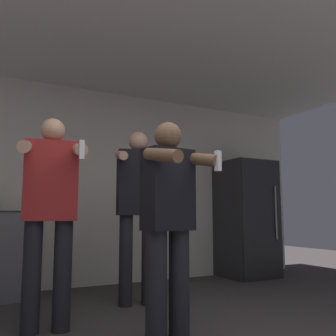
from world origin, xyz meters
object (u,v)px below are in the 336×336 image
Objects in this scene: person_woman_foreground at (169,219)px; person_spectator_back at (138,202)px; refrigerator at (246,218)px; person_man_side at (50,206)px.

person_woman_foreground is 0.89× the size of person_spectator_back.
refrigerator is 1.07× the size of person_woman_foreground.
refrigerator is at bearing 21.89° from person_spectator_back.
refrigerator reaches higher than person_man_side.
person_man_side is (-0.71, 0.68, 0.10)m from person_woman_foreground.
person_man_side is (-3.06, -1.33, 0.12)m from refrigerator.
refrigerator is 3.10m from person_woman_foreground.
person_man_side is 1.08m from person_spectator_back.
person_spectator_back is (-2.10, -0.84, 0.18)m from refrigerator.
person_woman_foreground is at bearing -43.99° from person_man_side.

